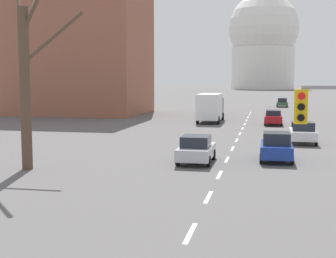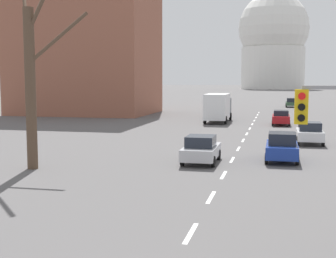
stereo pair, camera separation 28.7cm
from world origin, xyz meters
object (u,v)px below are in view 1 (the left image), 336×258
sedan_far_right (276,147)px  sedan_far_left (213,111)px  sedan_near_right (303,132)px  sedan_mid_centre (282,102)px  delivery_truck (210,107)px  sedan_distant_centre (273,117)px  sedan_near_left (196,149)px

sedan_far_right → sedan_far_left: bearing=103.0°
sedan_far_left → sedan_far_right: bearing=-77.0°
sedan_near_right → sedan_mid_centre: bearing=90.0°
sedan_near_right → delivery_truck: 18.04m
sedan_mid_centre → sedan_distant_centre: (-1.92, -32.77, 0.01)m
sedan_near_right → sedan_distant_centre: size_ratio=0.84×
sedan_mid_centre → sedan_far_right: bearing=-92.1°
sedan_near_right → sedan_far_left: (-9.18, 23.12, -0.05)m
sedan_far_right → delivery_truck: (-6.62, 23.72, 0.88)m
sedan_near_left → sedan_far_left: (-2.72, 32.67, -0.00)m
sedan_near_left → sedan_far_left: size_ratio=0.92×
sedan_far_left → sedan_distant_centre: sedan_distant_centre is taller
sedan_distant_centre → sedan_near_left: bearing=-100.8°
sedan_near_left → sedan_far_right: bearing=20.2°
sedan_near_right → sedan_far_right: sedan_far_right is taller
sedan_mid_centre → sedan_distant_centre: sedan_mid_centre is taller
sedan_near_left → sedan_near_right: (6.46, 9.55, 0.04)m
sedan_far_right → sedan_distant_centre: 22.14m
sedan_far_right → sedan_near_left: bearing=-159.8°
sedan_near_left → delivery_truck: 25.46m
sedan_far_right → sedan_distant_centre: (0.10, 22.14, -0.04)m
sedan_mid_centre → sedan_far_right: 54.95m
sedan_near_left → sedan_mid_centre: 56.91m
sedan_near_right → sedan_mid_centre: sedan_near_right is taller
sedan_far_right → sedan_distant_centre: sedan_far_right is taller
delivery_truck → sedan_mid_centre: bearing=74.5°
sedan_far_left → sedan_far_right: 31.85m
sedan_distant_centre → delivery_truck: size_ratio=0.63×
sedan_mid_centre → sedan_far_right: sedan_far_right is taller
sedan_far_left → sedan_near_right: bearing=-68.3°
sedan_distant_centre → delivery_truck: bearing=166.8°
sedan_mid_centre → sedan_near_left: bearing=-96.5°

